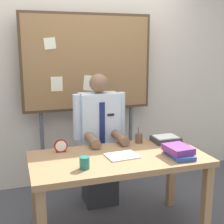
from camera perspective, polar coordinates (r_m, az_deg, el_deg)
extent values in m
cube|color=beige|center=(3.76, -5.20, 7.21)|extent=(6.40, 0.08, 2.70)
cube|color=#9E754C|center=(2.69, 1.23, -8.63)|extent=(1.51, 0.75, 0.05)
cube|color=#9E754C|center=(2.88, 17.06, -15.74)|extent=(0.07, 0.07, 0.69)
cube|color=#9E754C|center=(3.00, -13.95, -14.43)|extent=(0.07, 0.07, 0.69)
cube|color=#9E754C|center=(3.36, 10.84, -11.28)|extent=(0.07, 0.07, 0.69)
cube|color=#2D2D33|center=(3.42, -2.29, -12.90)|extent=(0.34, 0.30, 0.44)
cube|color=silver|center=(3.22, -2.38, -3.18)|extent=(0.40, 0.22, 0.76)
sphere|color=brown|center=(3.13, -2.46, 5.34)|extent=(0.19, 0.19, 0.19)
cylinder|color=silver|center=(3.11, -6.39, -0.94)|extent=(0.09, 0.09, 0.46)
cylinder|color=silver|center=(3.23, 1.62, -0.38)|extent=(0.09, 0.09, 0.46)
cylinder|color=brown|center=(2.95, -3.63, -5.22)|extent=(0.09, 0.30, 0.09)
cylinder|color=brown|center=(3.03, 1.52, -4.74)|extent=(0.09, 0.30, 0.09)
cube|color=navy|center=(3.10, -1.82, -2.69)|extent=(0.06, 0.01, 0.49)
cube|color=black|center=(3.10, -0.23, -0.53)|extent=(0.07, 0.01, 0.02)
cube|color=#4C3823|center=(3.56, -4.51, 9.09)|extent=(1.49, 0.05, 1.09)
cube|color=olive|center=(3.54, -4.46, 9.08)|extent=(1.43, 0.04, 1.03)
cylinder|color=#59595E|center=(3.69, -12.68, -6.92)|extent=(0.04, 0.04, 0.97)
cylinder|color=#59595E|center=(3.93, 3.42, -5.46)|extent=(0.04, 0.04, 0.97)
cube|color=#F4EFCC|center=(3.54, -4.12, 5.32)|extent=(0.16, 0.00, 0.19)
cube|color=#F4EFCC|center=(3.44, -11.41, 12.30)|extent=(0.13, 0.00, 0.13)
cube|color=#F4EFCC|center=(3.47, -10.16, 5.11)|extent=(0.13, 0.00, 0.16)
cube|color=#2D4C99|center=(2.72, 12.29, -7.67)|extent=(0.18, 0.30, 0.04)
cube|color=#72337F|center=(2.71, 12.12, -6.71)|extent=(0.21, 0.26, 0.05)
cube|color=white|center=(2.67, 1.88, -8.09)|extent=(0.28, 0.23, 0.01)
cylinder|color=maroon|center=(2.80, -9.45, -6.15)|extent=(0.12, 0.02, 0.12)
cylinder|color=white|center=(2.78, -9.41, -6.23)|extent=(0.10, 0.00, 0.10)
cube|color=maroon|center=(2.81, -9.41, -7.17)|extent=(0.08, 0.04, 0.01)
cylinder|color=#267266|center=(2.41, -5.08, -9.33)|extent=(0.08, 0.08, 0.10)
cylinder|color=brown|center=(3.03, 4.98, -4.82)|extent=(0.07, 0.07, 0.09)
cylinder|color=#263399|center=(3.01, 4.91, -4.15)|extent=(0.01, 0.01, 0.15)
cylinder|color=maroon|center=(3.03, 5.01, -4.03)|extent=(0.01, 0.01, 0.15)
cylinder|color=gold|center=(3.01, 5.04, -4.16)|extent=(0.01, 0.01, 0.15)
cube|color=#333338|center=(3.10, 9.90, -5.01)|extent=(0.26, 0.20, 0.05)
cube|color=white|center=(3.09, 9.92, -4.50)|extent=(0.22, 0.17, 0.01)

